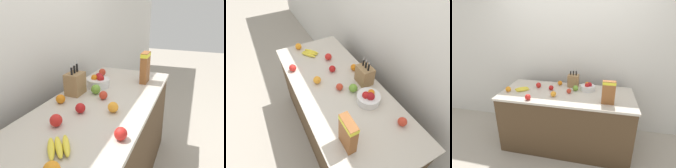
# 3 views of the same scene
# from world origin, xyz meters

# --- Properties ---
(ground_plane) EXTENTS (14.00, 14.00, 0.00)m
(ground_plane) POSITION_xyz_m (0.00, 0.00, 0.00)
(ground_plane) COLOR #B2A899
(wall_back) EXTENTS (9.00, 0.06, 2.60)m
(wall_back) POSITION_xyz_m (0.00, 0.62, 1.30)
(wall_back) COLOR silver
(wall_back) RESTS_ON ground_plane
(counter) EXTENTS (1.88, 0.80, 0.88)m
(counter) POSITION_xyz_m (0.00, 0.00, 0.44)
(counter) COLOR #4C3823
(counter) RESTS_ON ground_plane
(knife_block) EXTENTS (0.16, 0.13, 0.29)m
(knife_block) POSITION_xyz_m (0.05, 0.27, 0.97)
(knife_block) COLOR #937047
(knife_block) RESTS_ON counter
(cereal_box) EXTENTS (0.16, 0.07, 0.30)m
(cereal_box) POSITION_xyz_m (0.57, -0.21, 1.04)
(cereal_box) COLOR brown
(cereal_box) RESTS_ON counter
(fruit_bowl) EXTENTS (0.21, 0.21, 0.13)m
(fruit_bowl) POSITION_xyz_m (0.29, 0.16, 0.92)
(fruit_bowl) COLOR silver
(fruit_bowl) RESTS_ON counter
(banana_bunch) EXTENTS (0.23, 0.21, 0.04)m
(banana_bunch) POSITION_xyz_m (-0.66, -0.05, 0.89)
(banana_bunch) COLOR yellow
(banana_bunch) RESTS_ON counter
(apple_near_bananas) EXTENTS (0.08, 0.08, 0.08)m
(apple_near_bananas) POSITION_xyz_m (-0.45, -0.32, 0.91)
(apple_near_bananas) COLOR red
(apple_near_bananas) RESTS_ON counter
(apple_middle) EXTENTS (0.07, 0.07, 0.07)m
(apple_middle) POSITION_xyz_m (-0.24, 0.06, 0.91)
(apple_middle) COLOR red
(apple_middle) RESTS_ON counter
(apple_by_knife_block) EXTENTS (0.07, 0.07, 0.07)m
(apple_by_knife_block) POSITION_xyz_m (0.04, -0.00, 0.91)
(apple_by_knife_block) COLOR red
(apple_by_knife_block) RESTS_ON counter
(apple_leftmost) EXTENTS (0.08, 0.08, 0.08)m
(apple_leftmost) POSITION_xyz_m (0.12, 0.11, 0.92)
(apple_leftmost) COLOR #6B9E33
(apple_leftmost) RESTS_ON counter
(apple_rear) EXTENTS (0.08, 0.08, 0.08)m
(apple_rear) POSITION_xyz_m (-0.46, 0.11, 0.92)
(apple_rear) COLOR red
(apple_rear) RESTS_ON counter
(apple_rightmost) EXTENTS (0.07, 0.07, 0.07)m
(apple_rightmost) POSITION_xyz_m (0.62, 0.27, 0.91)
(apple_rightmost) COLOR red
(apple_rightmost) RESTS_ON counter
(orange_near_bowl) EXTENTS (0.08, 0.08, 0.08)m
(orange_near_bowl) POSITION_xyz_m (-0.15, -0.16, 0.91)
(orange_near_bowl) COLOR orange
(orange_near_bowl) RESTS_ON counter
(orange_back_center) EXTENTS (0.08, 0.08, 0.08)m
(orange_back_center) POSITION_xyz_m (-0.84, -0.13, 0.92)
(orange_back_center) COLOR orange
(orange_back_center) RESTS_ON counter
(orange_by_cereal) EXTENTS (0.07, 0.07, 0.07)m
(orange_by_cereal) POSITION_xyz_m (-0.16, 0.28, 0.91)
(orange_by_cereal) COLOR orange
(orange_by_cereal) RESTS_ON counter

